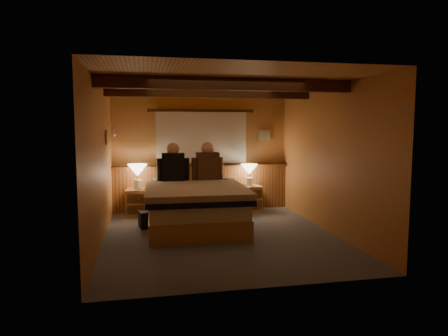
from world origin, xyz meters
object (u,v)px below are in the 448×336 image
object	(u,v)px
nightstand_left	(139,202)
duffel_bag	(153,218)
nightstand_right	(248,198)
person_right	(207,164)
lamp_right	(249,171)
lamp_left	(137,172)
person_left	(173,165)
bed	(195,206)

from	to	relation	value
nightstand_left	duffel_bag	bearing A→B (deg)	-72.18
nightstand_left	nightstand_right	xyz separation A→B (m)	(2.19, -0.02, 0.00)
person_right	lamp_right	bearing A→B (deg)	17.85
lamp_left	lamp_right	size ratio (longest dim) A/B	1.11
person_left	nightstand_left	bearing A→B (deg)	148.00
lamp_left	person_left	world-z (taller)	person_left
lamp_left	duffel_bag	size ratio (longest dim) A/B	0.97
nightstand_left	lamp_left	bearing A→B (deg)	-106.88
duffel_bag	nightstand_right	bearing A→B (deg)	13.19
lamp_left	person_left	bearing A→B (deg)	-29.93
nightstand_right	person_left	xyz separation A→B (m)	(-1.55, -0.39, 0.76)
lamp_left	lamp_right	distance (m)	2.23
nightstand_left	lamp_right	bearing A→B (deg)	2.62
nightstand_right	lamp_right	xyz separation A→B (m)	(0.02, 0.00, 0.57)
bed	nightstand_left	size ratio (longest dim) A/B	4.18
nightstand_left	person_right	size ratio (longest dim) A/B	0.70
lamp_left	lamp_right	xyz separation A→B (m)	(2.23, 0.01, -0.03)
bed	lamp_right	distance (m)	1.74
nightstand_left	lamp_right	xyz separation A→B (m)	(2.22, -0.02, 0.58)
nightstand_left	nightstand_right	world-z (taller)	nightstand_right
lamp_right	person_right	size ratio (longest dim) A/B	0.60
person_left	duffel_bag	distance (m)	1.09
lamp_right	lamp_left	bearing A→B (deg)	-179.63
nightstand_right	person_left	distance (m)	1.77
lamp_left	duffel_bag	distance (m)	1.18
lamp_right	person_right	world-z (taller)	person_right
bed	duffel_bag	distance (m)	0.78
person_right	duffel_bag	size ratio (longest dim) A/B	1.47
person_left	duffel_bag	size ratio (longest dim) A/B	1.46
bed	lamp_right	size ratio (longest dim) A/B	4.93
duffel_bag	lamp_right	bearing A→B (deg)	12.97
lamp_right	person_left	xyz separation A→B (m)	(-1.57, -0.39, 0.18)
nightstand_right	duffel_bag	distance (m)	2.16
nightstand_left	person_left	size ratio (longest dim) A/B	0.71
bed	person_right	xyz separation A→B (m)	(0.34, 0.76, 0.64)
bed	person_left	xyz separation A→B (m)	(-0.32, 0.73, 0.64)
nightstand_left	lamp_left	world-z (taller)	lamp_left
duffel_bag	person_left	bearing A→B (deg)	40.65
bed	duffel_bag	xyz separation A→B (m)	(-0.72, 0.21, -0.23)
nightstand_left	duffel_bag	size ratio (longest dim) A/B	1.03
nightstand_right	person_right	bearing A→B (deg)	-167.98
bed	nightstand_right	world-z (taller)	bed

